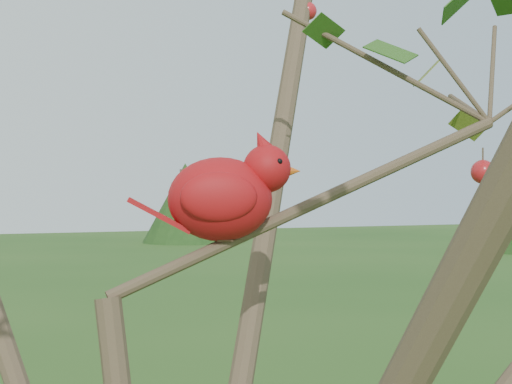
% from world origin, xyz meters
% --- Properties ---
extents(crabapple_tree, '(2.35, 2.05, 2.95)m').
position_xyz_m(crabapple_tree, '(0.03, -0.02, 2.12)').
color(crabapple_tree, '#493827').
rests_on(crabapple_tree, ground).
extents(cardinal, '(0.24, 0.15, 0.17)m').
position_xyz_m(cardinal, '(0.11, 0.08, 2.09)').
color(cardinal, red).
rests_on(cardinal, ground).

